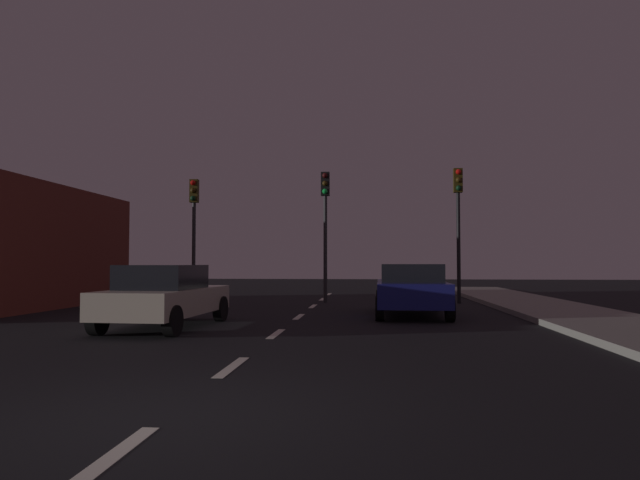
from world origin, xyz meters
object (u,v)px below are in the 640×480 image
traffic_signal_left (194,216)px  car_adjacent_lane (165,296)px  traffic_signal_center (325,211)px  traffic_signal_right (458,209)px  car_stopped_ahead (411,289)px

traffic_signal_left → car_adjacent_lane: size_ratio=1.11×
traffic_signal_center → traffic_signal_right: size_ratio=0.99×
traffic_signal_left → traffic_signal_right: 10.05m
traffic_signal_left → traffic_signal_center: size_ratio=0.96×
car_adjacent_lane → car_stopped_ahead: bearing=31.7°
traffic_signal_center → traffic_signal_left: bearing=-180.0°
traffic_signal_left → car_adjacent_lane: traffic_signal_left is taller
traffic_signal_left → car_adjacent_lane: bearing=-76.4°
traffic_signal_left → traffic_signal_center: bearing=0.0°
traffic_signal_left → traffic_signal_center: traffic_signal_center is taller
traffic_signal_left → traffic_signal_right: traffic_signal_right is taller
car_stopped_ahead → car_adjacent_lane: size_ratio=1.05×
car_stopped_ahead → traffic_signal_center: bearing=119.6°
traffic_signal_right → car_stopped_ahead: 6.09m
traffic_signal_left → traffic_signal_right: (10.05, 0.00, 0.18)m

